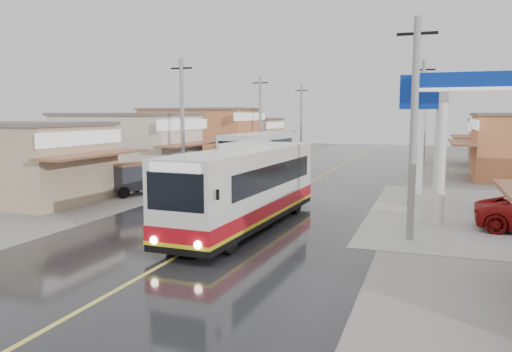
# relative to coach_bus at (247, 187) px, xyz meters

# --- Properties ---
(ground) EXTENTS (120.00, 120.00, 0.00)m
(ground) POSITION_rel_coach_bus_xyz_m (-0.63, 0.09, -1.67)
(ground) COLOR slate
(ground) RESTS_ON ground
(road) EXTENTS (12.00, 90.00, 0.02)m
(road) POSITION_rel_coach_bus_xyz_m (-0.63, 15.09, -1.66)
(road) COLOR black
(road) RESTS_ON ground
(centre_line) EXTENTS (0.15, 90.00, 0.01)m
(centre_line) POSITION_rel_coach_bus_xyz_m (-0.63, 15.09, -1.65)
(centre_line) COLOR #D8CC4C
(centre_line) RESTS_ON road
(shopfronts_left) EXTENTS (11.00, 44.00, 5.20)m
(shopfronts_left) POSITION_rel_coach_bus_xyz_m (-13.63, 18.09, -1.67)
(shopfronts_left) COLOR tan
(shopfronts_left) RESTS_ON ground
(utility_poles_left) EXTENTS (1.60, 50.00, 8.00)m
(utility_poles_left) POSITION_rel_coach_bus_xyz_m (-7.63, 16.09, -1.67)
(utility_poles_left) COLOR gray
(utility_poles_left) RESTS_ON ground
(utility_poles_right) EXTENTS (1.60, 36.00, 8.00)m
(utility_poles_right) POSITION_rel_coach_bus_xyz_m (6.37, 15.09, -1.67)
(utility_poles_right) COLOR gray
(utility_poles_right) RESTS_ON ground
(coach_bus) EXTENTS (2.99, 11.20, 3.47)m
(coach_bus) POSITION_rel_coach_bus_xyz_m (0.00, 0.00, 0.00)
(coach_bus) COLOR silver
(coach_bus) RESTS_ON road
(second_bus) EXTENTS (3.03, 9.65, 3.17)m
(second_bus) POSITION_rel_coach_bus_xyz_m (-5.26, 16.90, 0.03)
(second_bus) COLOR silver
(second_bus) RESTS_ON road
(cyclist) EXTENTS (1.21, 2.20, 2.25)m
(cyclist) POSITION_rel_coach_bus_xyz_m (-4.33, 5.86, -0.93)
(cyclist) COLOR black
(cyclist) RESTS_ON ground
(tricycle_near) EXTENTS (2.31, 2.80, 1.83)m
(tricycle_near) POSITION_rel_coach_bus_xyz_m (-9.06, 5.54, -0.63)
(tricycle_near) COLOR #26262D
(tricycle_near) RESTS_ON ground
(tricycle_far) EXTENTS (1.68, 2.12, 1.61)m
(tricycle_far) POSITION_rel_coach_bus_xyz_m (-8.36, 14.70, -0.75)
(tricycle_far) COLOR #26262D
(tricycle_far) RESTS_ON ground
(tyre_stack) EXTENTS (0.96, 0.96, 0.49)m
(tyre_stack) POSITION_rel_coach_bus_xyz_m (-6.51, 7.57, -1.43)
(tyre_stack) COLOR black
(tyre_stack) RESTS_ON ground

